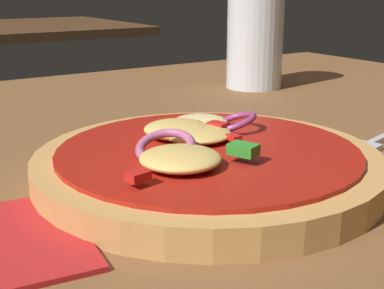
% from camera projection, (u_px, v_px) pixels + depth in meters
% --- Properties ---
extents(dining_table, '(1.16, 0.98, 0.03)m').
position_uv_depth(dining_table, '(207.00, 208.00, 0.36)').
color(dining_table, brown).
rests_on(dining_table, ground).
extents(pizza, '(0.24, 0.24, 0.04)m').
position_uv_depth(pizza, '(206.00, 162.00, 0.37)').
color(pizza, tan).
rests_on(pizza, dining_table).
extents(beer_glass, '(0.07, 0.07, 0.14)m').
position_uv_depth(beer_glass, '(255.00, 39.00, 0.68)').
color(beer_glass, silver).
rests_on(beer_glass, dining_table).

